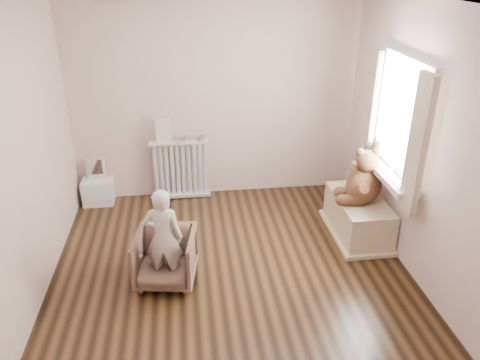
{
  "coord_description": "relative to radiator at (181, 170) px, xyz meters",
  "views": [
    {
      "loc": [
        -0.4,
        -3.92,
        2.91
      ],
      "look_at": [
        0.15,
        0.45,
        0.8
      ],
      "focal_mm": 35.0,
      "sensor_mm": 36.0,
      "label": 1
    }
  ],
  "objects": [
    {
      "name": "tin_b",
      "position": [
        0.28,
        0.0,
        0.43
      ],
      "size": [
        0.1,
        0.1,
        0.06
      ],
      "primitive_type": "cylinder",
      "color": "#A59E8C",
      "rests_on": "radiator"
    },
    {
      "name": "window_sill",
      "position": [
        2.15,
        -1.38,
        0.48
      ],
      "size": [
        0.22,
        1.1,
        0.06
      ],
      "primitive_type": "cube",
      "color": "silver",
      "rests_on": "right_wall"
    },
    {
      "name": "child",
      "position": [
        -0.17,
        -1.81,
        0.14
      ],
      "size": [
        0.4,
        0.3,
        1.01
      ],
      "primitive_type": "imported",
      "rotation": [
        0.0,
        0.0,
        2.98
      ],
      "color": "beige",
      "rests_on": "armchair"
    },
    {
      "name": "right_wall",
      "position": [
        2.28,
        -1.68,
        0.91
      ],
      "size": [
        0.02,
        3.6,
        2.6
      ],
      "primitive_type": "cube",
      "color": "beige",
      "rests_on": "ground"
    },
    {
      "name": "window",
      "position": [
        2.24,
        -1.38,
        1.06
      ],
      "size": [
        0.03,
        0.9,
        1.1
      ],
      "primitive_type": "cube",
      "color": "white",
      "rests_on": "right_wall"
    },
    {
      "name": "back_wall",
      "position": [
        0.48,
        0.12,
        0.91
      ],
      "size": [
        3.6,
        0.02,
        2.6
      ],
      "primitive_type": "cube",
      "color": "beige",
      "rests_on": "ground"
    },
    {
      "name": "front_wall",
      "position": [
        0.48,
        -3.48,
        0.91
      ],
      "size": [
        3.6,
        0.02,
        2.6
      ],
      "primitive_type": "cube",
      "color": "beige",
      "rests_on": "ground"
    },
    {
      "name": "ceiling",
      "position": [
        0.48,
        -1.68,
        2.21
      ],
      "size": [
        3.6,
        3.6,
        0.01
      ],
      "primitive_type": "cube",
      "color": "white",
      "rests_on": "ground"
    },
    {
      "name": "curtain_right",
      "position": [
        2.13,
        -0.81,
        1.0
      ],
      "size": [
        0.06,
        0.26,
        1.3
      ],
      "primitive_type": "cube",
      "color": "beige",
      "rests_on": "right_wall"
    },
    {
      "name": "plush_cat",
      "position": [
        2.14,
        -1.03,
        0.61
      ],
      "size": [
        0.22,
        0.32,
        0.25
      ],
      "primitive_type": null,
      "rotation": [
        0.0,
        0.0,
        0.13
      ],
      "color": "#655F56",
      "rests_on": "window_sill"
    },
    {
      "name": "toy_bench",
      "position": [
        2.0,
        -1.17,
        -0.19
      ],
      "size": [
        0.51,
        0.97,
        0.45
      ],
      "primitive_type": "cube",
      "color": "beige",
      "rests_on": "floor"
    },
    {
      "name": "teddy_bear",
      "position": [
        1.99,
        -1.23,
        0.28
      ],
      "size": [
        0.56,
        0.47,
        0.62
      ],
      "primitive_type": null,
      "rotation": [
        0.0,
        0.0,
        -0.18
      ],
      "color": "#3E2314",
      "rests_on": "toy_bench"
    },
    {
      "name": "left_wall",
      "position": [
        -1.32,
        -1.68,
        0.91
      ],
      "size": [
        0.02,
        3.6,
        2.6
      ],
      "primitive_type": "cube",
      "color": "beige",
      "rests_on": "ground"
    },
    {
      "name": "floor",
      "position": [
        0.48,
        -1.68,
        -0.39
      ],
      "size": [
        3.6,
        3.6,
        0.01
      ],
      "primitive_type": "cube",
      "color": "black",
      "rests_on": "ground"
    },
    {
      "name": "paper_doll",
      "position": [
        -0.18,
        0.0,
        0.56
      ],
      "size": [
        0.19,
        0.02,
        0.31
      ],
      "primitive_type": "cube",
      "color": "beige",
      "rests_on": "radiator"
    },
    {
      "name": "tin_a",
      "position": [
        0.07,
        0.0,
        0.44
      ],
      "size": [
        0.1,
        0.1,
        0.06
      ],
      "primitive_type": "cylinder",
      "color": "#A59E8C",
      "rests_on": "radiator"
    },
    {
      "name": "curtain_left",
      "position": [
        2.13,
        -1.95,
        1.0
      ],
      "size": [
        0.06,
        0.26,
        1.3
      ],
      "primitive_type": "cube",
      "color": "beige",
      "rests_on": "right_wall"
    },
    {
      "name": "radiator",
      "position": [
        0.0,
        0.0,
        0.0
      ],
      "size": [
        0.75,
        0.14,
        0.8
      ],
      "primitive_type": "cube",
      "color": "silver",
      "rests_on": "floor"
    },
    {
      "name": "toy_vanity",
      "position": [
        -1.07,
        -0.03,
        -0.11
      ],
      "size": [
        0.38,
        0.27,
        0.6
      ],
      "primitive_type": "cube",
      "color": "silver",
      "rests_on": "floor"
    },
    {
      "name": "armchair",
      "position": [
        -0.17,
        -1.76,
        -0.13
      ],
      "size": [
        0.65,
        0.66,
        0.53
      ],
      "primitive_type": "imported",
      "rotation": [
        0.0,
        0.0,
        -0.16
      ],
      "color": "brown",
      "rests_on": "floor"
    }
  ]
}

